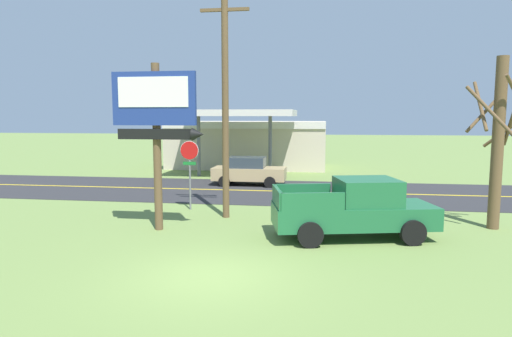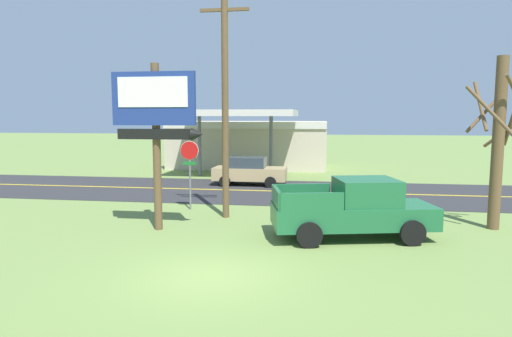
# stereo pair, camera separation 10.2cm
# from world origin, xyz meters

# --- Properties ---
(ground_plane) EXTENTS (180.00, 180.00, 0.00)m
(ground_plane) POSITION_xyz_m (0.00, 0.00, 0.00)
(ground_plane) COLOR olive
(road_asphalt) EXTENTS (140.00, 8.00, 0.02)m
(road_asphalt) POSITION_xyz_m (0.00, 13.00, 0.01)
(road_asphalt) COLOR #2B2B2D
(road_asphalt) RESTS_ON ground
(road_centre_line) EXTENTS (126.00, 0.20, 0.01)m
(road_centre_line) POSITION_xyz_m (0.00, 13.00, 0.02)
(road_centre_line) COLOR gold
(road_centre_line) RESTS_ON road_asphalt
(motel_sign) EXTENTS (3.18, 0.54, 5.78)m
(motel_sign) POSITION_xyz_m (-2.85, 4.17, 3.95)
(motel_sign) COLOR brown
(motel_sign) RESTS_ON ground
(stop_sign) EXTENTS (0.80, 0.08, 2.95)m
(stop_sign) POSITION_xyz_m (-2.82, 7.78, 2.03)
(stop_sign) COLOR slate
(stop_sign) RESTS_ON ground
(utility_pole) EXTENTS (2.10, 0.26, 9.28)m
(utility_pole) POSITION_xyz_m (-0.99, 6.56, 4.97)
(utility_pole) COLOR brown
(utility_pole) RESTS_ON ground
(bare_tree) EXTENTS (2.30, 2.30, 6.04)m
(bare_tree) POSITION_xyz_m (8.80, 6.17, 3.17)
(bare_tree) COLOR brown
(bare_tree) RESTS_ON ground
(gas_station) EXTENTS (12.00, 11.50, 4.40)m
(gas_station) POSITION_xyz_m (-3.02, 24.18, 1.94)
(gas_station) COLOR beige
(gas_station) RESTS_ON ground
(pickup_green_parked_on_lawn) EXTENTS (5.50, 3.07, 1.96)m
(pickup_green_parked_on_lawn) POSITION_xyz_m (3.84, 4.19, 0.96)
(pickup_green_parked_on_lawn) COLOR #1E6038
(pickup_green_parked_on_lawn) RESTS_ON ground
(car_tan_near_lane) EXTENTS (4.20, 2.00, 1.64)m
(car_tan_near_lane) POSITION_xyz_m (-1.46, 15.00, 0.83)
(car_tan_near_lane) COLOR tan
(car_tan_near_lane) RESTS_ON ground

